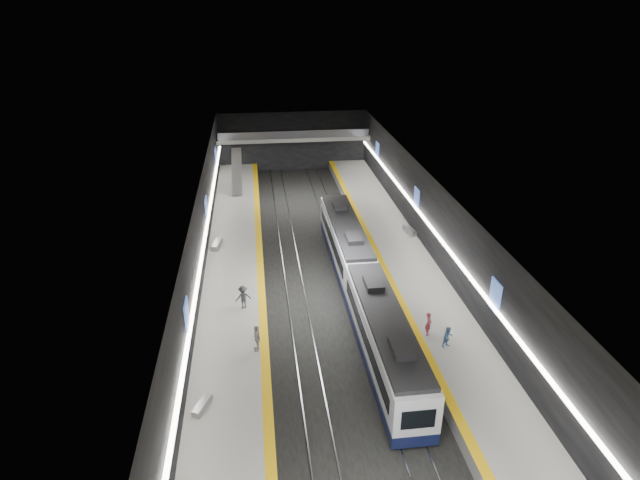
{
  "coord_description": "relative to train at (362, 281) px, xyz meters",
  "views": [
    {
      "loc": [
        -5.28,
        -36.47,
        22.74
      ],
      "look_at": [
        0.2,
        6.91,
        2.2
      ],
      "focal_mm": 30.0,
      "sensor_mm": 36.0,
      "label": 1
    }
  ],
  "objects": [
    {
      "name": "mezzanine_bridge",
      "position": [
        -2.5,
        33.91,
        2.84
      ],
      "size": [
        20.0,
        3.0,
        1.5
      ],
      "color": "gray",
      "rests_on": "wall_left"
    },
    {
      "name": "tactile_strip_right",
      "position": [
        2.8,
        0.98,
        -1.18
      ],
      "size": [
        0.6,
        70.0,
        0.02
      ],
      "primitive_type": "cube",
      "color": "yellow",
      "rests_on": "platform_right"
    },
    {
      "name": "rails",
      "position": [
        -2.5,
        0.98,
        -2.14
      ],
      "size": [
        6.52,
        70.0,
        0.12
      ],
      "color": "gray",
      "rests_on": "ground"
    },
    {
      "name": "bench_right_far",
      "position": [
        7.0,
        10.99,
        -0.95
      ],
      "size": [
        0.93,
        2.11,
        0.5
      ],
      "primitive_type": "cube",
      "rotation": [
        0.0,
        0.0,
        0.19
      ],
      "color": "#99999E",
      "rests_on": "platform_right"
    },
    {
      "name": "cove_light_right",
      "position": [
        7.3,
        0.98,
        1.6
      ],
      "size": [
        0.25,
        68.6,
        0.12
      ],
      "primitive_type": "cube",
      "color": "white",
      "rests_on": "wall_right"
    },
    {
      "name": "wall_left",
      "position": [
        -12.5,
        0.98,
        1.8
      ],
      "size": [
        0.04,
        70.0,
        8.0
      ],
      "primitive_type": "cube",
      "color": "black",
      "rests_on": "ground"
    },
    {
      "name": "platform_right",
      "position": [
        5.0,
        0.98,
        -1.7
      ],
      "size": [
        5.0,
        70.0,
        1.0
      ],
      "primitive_type": "cube",
      "color": "slate",
      "rests_on": "ground"
    },
    {
      "name": "ground",
      "position": [
        -2.5,
        0.98,
        -2.2
      ],
      "size": [
        70.0,
        70.0,
        0.0
      ],
      "primitive_type": "plane",
      "color": "black",
      "rests_on": "ground"
    },
    {
      "name": "passenger_left_b",
      "position": [
        -9.18,
        -0.77,
        -0.27
      ],
      "size": [
        1.33,
        0.97,
        1.84
      ],
      "primitive_type": "imported",
      "rotation": [
        0.0,
        0.0,
        3.4
      ],
      "color": "#3A3B42",
      "rests_on": "platform_left"
    },
    {
      "name": "passenger_left_a",
      "position": [
        -8.27,
        -6.1,
        -0.26
      ],
      "size": [
        0.52,
        1.12,
        1.87
      ],
      "primitive_type": "imported",
      "rotation": [
        0.0,
        0.0,
        -1.51
      ],
      "color": "beige",
      "rests_on": "platform_left"
    },
    {
      "name": "cove_light_left",
      "position": [
        -12.3,
        0.98,
        1.6
      ],
      "size": [
        0.25,
        68.6,
        0.12
      ],
      "primitive_type": "cube",
      "color": "white",
      "rests_on": "wall_left"
    },
    {
      "name": "tactile_strip_left",
      "position": [
        -7.8,
        0.98,
        -1.18
      ],
      "size": [
        0.6,
        70.0,
        0.02
      ],
      "primitive_type": "cube",
      "color": "yellow",
      "rests_on": "platform_left"
    },
    {
      "name": "platform_left",
      "position": [
        -10.0,
        0.98,
        -1.7
      ],
      "size": [
        5.0,
        70.0,
        1.0
      ],
      "primitive_type": "cube",
      "color": "slate",
      "rests_on": "ground"
    },
    {
      "name": "tile_surface_right",
      "position": [
        5.0,
        0.98,
        -1.19
      ],
      "size": [
        5.0,
        70.0,
        0.02
      ],
      "primitive_type": "cube",
      "color": "#A4A39F",
      "rests_on": "platform_right"
    },
    {
      "name": "bench_left_far",
      "position": [
        -11.69,
        10.1,
        -0.94
      ],
      "size": [
        1.01,
        2.14,
        0.5
      ],
      "primitive_type": "cube",
      "rotation": [
        0.0,
        0.0,
        -0.22
      ],
      "color": "#99999E",
      "rests_on": "platform_left"
    },
    {
      "name": "ad_posters",
      "position": [
        -2.5,
        1.98,
        2.3
      ],
      "size": [
        19.94,
        53.5,
        2.2
      ],
      "color": "#466DD2",
      "rests_on": "wall_left"
    },
    {
      "name": "escalator",
      "position": [
        -10.0,
        26.98,
        0.7
      ],
      "size": [
        1.2,
        7.5,
        3.92
      ],
      "primitive_type": "cube",
      "rotation": [
        0.44,
        0.0,
        0.0
      ],
      "color": "#99999E",
      "rests_on": "platform_left"
    },
    {
      "name": "passenger_right_a",
      "position": [
        3.51,
        -5.82,
        -0.33
      ],
      "size": [
        0.59,
        0.73,
        1.74
      ],
      "primitive_type": "imported",
      "rotation": [
        0.0,
        0.0,
        1.26
      ],
      "color": "#C3485B",
      "rests_on": "platform_right"
    },
    {
      "name": "ceiling",
      "position": [
        -2.5,
        0.98,
        5.8
      ],
      "size": [
        20.0,
        70.0,
        0.04
      ],
      "primitive_type": "cube",
      "rotation": [
        3.14,
        0.0,
        0.0
      ],
      "color": "beige",
      "rests_on": "wall_left"
    },
    {
      "name": "tile_surface_left",
      "position": [
        -10.0,
        0.98,
        -1.19
      ],
      "size": [
        5.0,
        70.0,
        0.02
      ],
      "primitive_type": "cube",
      "color": "#A4A39F",
      "rests_on": "platform_left"
    },
    {
      "name": "wall_right",
      "position": [
        7.5,
        0.98,
        1.8
      ],
      "size": [
        0.04,
        70.0,
        8.0
      ],
      "primitive_type": "cube",
      "color": "black",
      "rests_on": "ground"
    },
    {
      "name": "passenger_right_b",
      "position": [
        4.38,
        -7.37,
        -0.43
      ],
      "size": [
        0.9,
        0.8,
        1.53
      ],
      "primitive_type": "imported",
      "rotation": [
        0.0,
        0.0,
        0.36
      ],
      "color": "#547EB7",
      "rests_on": "platform_right"
    },
    {
      "name": "wall_back",
      "position": [
        -2.5,
        35.98,
        1.8
      ],
      "size": [
        20.0,
        0.04,
        8.0
      ],
      "primitive_type": "cube",
      "color": "black",
      "rests_on": "ground"
    },
    {
      "name": "train",
      "position": [
        0.0,
        0.0,
        0.0
      ],
      "size": [
        2.69,
        30.04,
        3.6
      ],
      "color": "#10163B",
      "rests_on": "ground"
    },
    {
      "name": "bench_left_near",
      "position": [
        -11.51,
        -11.25,
        -0.99
      ],
      "size": [
        1.12,
        1.74,
        0.41
      ],
      "primitive_type": "cube",
      "rotation": [
        0.0,
        0.0,
        -0.42
      ],
      "color": "#99999E",
      "rests_on": "platform_left"
    }
  ]
}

